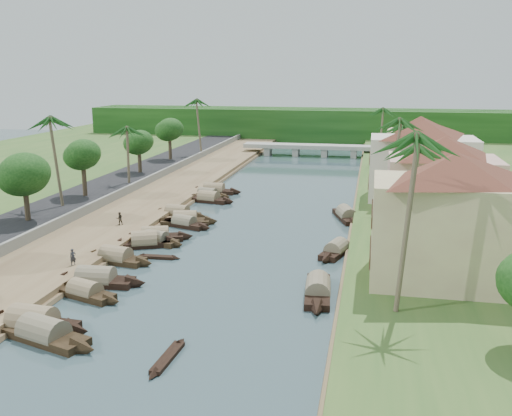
% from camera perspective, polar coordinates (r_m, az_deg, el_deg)
% --- Properties ---
extents(ground, '(220.00, 220.00, 0.00)m').
position_cam_1_polar(ground, '(51.33, -3.49, -6.22)').
color(ground, '#354B50').
rests_on(ground, ground).
extents(left_bank, '(10.00, 180.00, 0.80)m').
position_cam_1_polar(left_bank, '(74.49, -11.42, 0.12)').
color(left_bank, brown).
rests_on(left_bank, ground).
extents(right_bank, '(16.00, 180.00, 1.20)m').
position_cam_1_polar(right_bank, '(68.96, 16.46, -1.07)').
color(right_bank, '#2F5421').
rests_on(right_bank, ground).
extents(road, '(8.00, 180.00, 1.40)m').
position_cam_1_polar(road, '(78.10, -17.18, 0.63)').
color(road, black).
rests_on(road, ground).
extents(retaining_wall, '(0.40, 180.00, 1.10)m').
position_cam_1_polar(retaining_wall, '(76.01, -14.37, 0.97)').
color(retaining_wall, slate).
rests_on(retaining_wall, left_bank).
extents(treeline, '(120.00, 14.00, 8.00)m').
position_cam_1_polar(treeline, '(147.76, 6.69, 8.26)').
color(treeline, '#0F330E').
rests_on(treeline, ground).
extents(bridge, '(28.00, 4.00, 2.40)m').
position_cam_1_polar(bridge, '(120.30, 5.47, 6.02)').
color(bridge, gray).
rests_on(bridge, ground).
extents(building_near, '(14.85, 14.85, 10.20)m').
position_cam_1_polar(building_near, '(46.35, 19.01, -0.88)').
color(building_near, '#CFC78A').
rests_on(building_near, right_bank).
extents(building_mid, '(14.11, 14.11, 9.70)m').
position_cam_1_polar(building_mid, '(62.05, 18.14, 2.46)').
color(building_mid, '#D6A997').
rests_on(building_mid, right_bank).
extents(building_far, '(15.59, 15.59, 10.20)m').
position_cam_1_polar(building_far, '(75.66, 16.28, 4.67)').
color(building_far, beige).
rests_on(building_far, right_bank).
extents(building_distant, '(12.62, 12.62, 9.20)m').
position_cam_1_polar(building_distant, '(95.57, 15.97, 6.13)').
color(building_distant, '#CFC78A').
rests_on(building_distant, right_bank).
extents(sampan_0, '(9.36, 4.46, 2.40)m').
position_cam_1_polar(sampan_0, '(40.99, -20.44, -11.73)').
color(sampan_0, black).
rests_on(sampan_0, ground).
extents(sampan_1, '(8.92, 2.62, 2.57)m').
position_cam_1_polar(sampan_1, '(42.82, -21.42, -10.71)').
color(sampan_1, black).
rests_on(sampan_1, ground).
extents(sampan_2, '(7.46, 3.73, 1.98)m').
position_cam_1_polar(sampan_2, '(47.19, -16.73, -8.08)').
color(sampan_2, black).
rests_on(sampan_2, ground).
extents(sampan_3, '(8.91, 2.44, 2.35)m').
position_cam_1_polar(sampan_3, '(49.59, -15.70, -6.93)').
color(sampan_3, black).
rests_on(sampan_3, ground).
extents(sampan_4, '(8.15, 2.98, 2.26)m').
position_cam_1_polar(sampan_4, '(54.69, -13.83, -4.88)').
color(sampan_4, black).
rests_on(sampan_4, ground).
extents(sampan_5, '(7.65, 4.76, 2.39)m').
position_cam_1_polar(sampan_5, '(58.94, -11.11, -3.40)').
color(sampan_5, black).
rests_on(sampan_5, ground).
extents(sampan_6, '(6.79, 3.01, 2.01)m').
position_cam_1_polar(sampan_6, '(59.49, -9.97, -3.20)').
color(sampan_6, black).
rests_on(sampan_6, ground).
extents(sampan_7, '(8.34, 4.06, 2.19)m').
position_cam_1_polar(sampan_7, '(60.87, -10.06, -2.81)').
color(sampan_7, black).
rests_on(sampan_7, ground).
extents(sampan_8, '(8.05, 3.61, 2.40)m').
position_cam_1_polar(sampan_8, '(66.64, -7.10, -1.27)').
color(sampan_8, black).
rests_on(sampan_8, ground).
extents(sampan_9, '(7.52, 3.78, 1.93)m').
position_cam_1_polar(sampan_9, '(65.55, -7.19, -1.54)').
color(sampan_9, black).
rests_on(sampan_9, ground).
extents(sampan_10, '(7.96, 2.66, 2.16)m').
position_cam_1_polar(sampan_10, '(70.20, -7.87, -0.54)').
color(sampan_10, black).
rests_on(sampan_10, ground).
extents(sampan_11, '(8.00, 3.26, 2.24)m').
position_cam_1_polar(sampan_11, '(77.69, -4.76, 0.91)').
color(sampan_11, black).
rests_on(sampan_11, ground).
extents(sampan_12, '(7.61, 3.14, 1.84)m').
position_cam_1_polar(sampan_12, '(80.74, -4.88, 1.38)').
color(sampan_12, black).
rests_on(sampan_12, ground).
extents(sampan_13, '(8.48, 2.06, 2.31)m').
position_cam_1_polar(sampan_13, '(83.14, -4.22, 1.76)').
color(sampan_13, black).
rests_on(sampan_13, ground).
extents(sampan_14, '(2.44, 9.54, 2.27)m').
position_cam_1_polar(sampan_14, '(45.97, 6.20, -8.13)').
color(sampan_14, black).
rests_on(sampan_14, ground).
extents(sampan_15, '(3.62, 7.65, 2.04)m').
position_cam_1_polar(sampan_15, '(55.98, 8.03, -4.19)').
color(sampan_15, black).
rests_on(sampan_15, ground).
extents(sampan_16, '(4.45, 9.33, 2.25)m').
position_cam_1_polar(sampan_16, '(69.36, 9.04, -0.75)').
color(sampan_16, black).
rests_on(sampan_16, ground).
extents(canoe_0, '(1.01, 5.51, 0.72)m').
position_cam_1_polar(canoe_0, '(36.75, -8.83, -14.60)').
color(canoe_0, black).
rests_on(canoe_0, ground).
extents(canoe_1, '(4.43, 0.89, 0.71)m').
position_cam_1_polar(canoe_1, '(55.11, -9.76, -4.89)').
color(canoe_1, black).
rests_on(canoe_1, ground).
extents(canoe_2, '(5.21, 1.34, 0.75)m').
position_cam_1_polar(canoe_2, '(70.20, -7.73, -0.80)').
color(canoe_2, black).
rests_on(canoe_2, ground).
extents(palm_0, '(3.20, 3.20, 13.66)m').
position_cam_1_polar(palm_0, '(38.05, 15.03, 6.53)').
color(palm_0, brown).
rests_on(palm_0, ground).
extents(palm_1, '(3.20, 3.20, 11.18)m').
position_cam_1_polar(palm_1, '(52.18, 15.17, 5.67)').
color(palm_1, brown).
rests_on(palm_1, ground).
extents(palm_2, '(3.20, 3.20, 12.20)m').
position_cam_1_polar(palm_2, '(68.61, 13.60, 8.37)').
color(palm_2, brown).
rests_on(palm_2, ground).
extents(palm_3, '(3.20, 3.20, 10.27)m').
position_cam_1_polar(palm_3, '(83.41, 13.94, 7.92)').
color(palm_3, brown).
rests_on(palm_3, ground).
extents(palm_5, '(3.20, 3.20, 12.11)m').
position_cam_1_polar(palm_5, '(71.63, -19.50, 8.26)').
color(palm_5, brown).
rests_on(palm_5, ground).
extents(palm_6, '(3.20, 3.20, 9.57)m').
position_cam_1_polar(palm_6, '(84.54, -12.83, 7.71)').
color(palm_6, brown).
rests_on(palm_6, ground).
extents(palm_7, '(3.20, 3.20, 11.20)m').
position_cam_1_polar(palm_7, '(103.56, 12.46, 9.50)').
color(palm_7, brown).
rests_on(palm_7, ground).
extents(palm_8, '(3.20, 3.20, 12.02)m').
position_cam_1_polar(palm_8, '(112.51, -5.68, 10.56)').
color(palm_8, brown).
rests_on(palm_8, ground).
extents(tree_2, '(5.37, 5.37, 7.27)m').
position_cam_1_polar(tree_2, '(66.45, -22.19, 3.05)').
color(tree_2, brown).
rests_on(tree_2, ground).
extents(tree_3, '(4.44, 4.44, 7.22)m').
position_cam_1_polar(tree_3, '(77.33, -16.95, 5.04)').
color(tree_3, brown).
rests_on(tree_3, ground).
extents(tree_4, '(4.37, 4.37, 6.59)m').
position_cam_1_polar(tree_4, '(93.70, -11.64, 6.38)').
color(tree_4, brown).
rests_on(tree_4, ground).
extents(tree_5, '(4.71, 4.71, 7.39)m').
position_cam_1_polar(tree_5, '(106.79, -8.65, 7.70)').
color(tree_5, brown).
rests_on(tree_5, ground).
extents(tree_6, '(4.73, 4.73, 7.72)m').
position_cam_1_polar(tree_6, '(79.64, 19.72, 5.20)').
color(tree_6, brown).
rests_on(tree_6, ground).
extents(person_near, '(0.63, 0.63, 1.48)m').
position_cam_1_polar(person_near, '(52.37, -17.84, -4.69)').
color(person_near, '#282930').
rests_on(person_near, left_bank).
extents(person_far, '(0.88, 0.84, 1.42)m').
position_cam_1_polar(person_far, '(64.62, -13.49, -1.02)').
color(person_far, '#342D24').
rests_on(person_far, left_bank).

